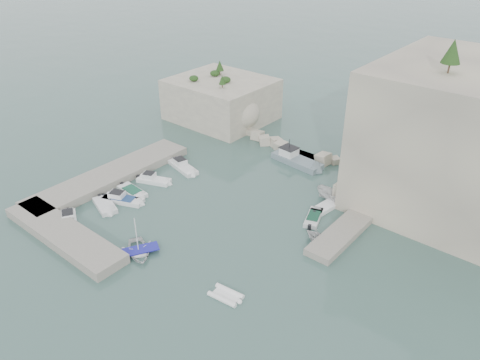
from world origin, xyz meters
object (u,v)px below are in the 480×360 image
Objects in this scene: tender_east_c at (326,208)px; motorboat_d at (123,202)px; inflatable_dinghy at (226,297)px; motorboat_a at (183,169)px; work_boat at (297,164)px; tender_east_b at (313,220)px; tender_east_a at (316,242)px; motorboat_c at (133,193)px; motorboat_e at (105,207)px; motorboat_f at (70,225)px; rowboat at (139,253)px; tender_east_d at (334,201)px; motorboat_b at (154,182)px.

motorboat_d is at bearing 134.34° from tender_east_c.
motorboat_a is at bearing 138.18° from inflatable_dinghy.
motorboat_a is 16.34m from work_boat.
tender_east_a is at bearing -163.28° from tender_east_b.
motorboat_d is at bearing 122.03° from tender_east_a.
tender_east_a is 4.29m from tender_east_b.
motorboat_c and motorboat_e have the same top height.
tender_east_b is (20.92, 0.94, 0.00)m from motorboat_a.
motorboat_f is at bearing 135.18° from tender_east_a.
motorboat_a is at bearing 93.20° from motorboat_c.
motorboat_a is 1.07× the size of motorboat_d.
motorboat_d is 1.24× the size of rowboat.
tender_east_c is 0.57× the size of work_boat.
motorboat_d is 1.22× the size of motorboat_e.
tender_east_c is 1.01× the size of tender_east_d.
motorboat_c is at bearing 95.38° from tender_east_b.
tender_east_c is (21.14, 9.15, 0.00)m from motorboat_b.
motorboat_b is 23.96m from inflatable_dinghy.
motorboat_b is at bearing 86.49° from tender_east_b.
motorboat_a is 10.89m from motorboat_d.
motorboat_a is 1.81× the size of inflatable_dinghy.
motorboat_f is (0.03, -12.90, 0.00)m from motorboat_b.
work_boat is (10.97, 22.51, 0.00)m from motorboat_d.
tender_east_c is at bearing 58.40° from motorboat_e.
inflatable_dinghy is at bearing -47.00° from motorboat_b.
motorboat_f is at bearing -118.53° from motorboat_d.
tender_east_d is at bearing -17.52° from tender_east_b.
motorboat_b reaches higher than motorboat_c.
rowboat is 23.03m from tender_east_c.
tender_east_d reaches higher than motorboat_b.
motorboat_d is 0.67× the size of work_boat.
tender_east_b is at bearing 52.85° from motorboat_e.
work_boat is at bearing 83.99° from motorboat_e.
tender_east_d reaches higher than inflatable_dinghy.
motorboat_f is at bearing 144.35° from tender_east_c.
motorboat_b is at bearing -79.78° from motorboat_a.
motorboat_d is 2.33m from motorboat_e.
motorboat_b is 7.99m from motorboat_e.
rowboat is (9.56, -5.44, 0.00)m from motorboat_d.
motorboat_a is 19.16m from rowboat.
motorboat_d is at bearing 92.11° from motorboat_e.
motorboat_f is 28.34m from tender_east_a.
motorboat_d is at bearing -65.27° from motorboat_c.
motorboat_f is 30.53m from tender_east_c.
tender_east_c is (10.79, 20.35, 0.00)m from rowboat.
rowboat is 1.03× the size of tender_east_b.
motorboat_e is 0.97× the size of tender_east_c.
work_boat reaches higher than rowboat.
tender_east_a is at bearing -15.73° from motorboat_b.
motorboat_f is (-0.03, -9.17, 0.00)m from motorboat_c.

